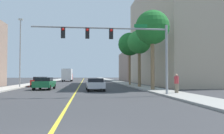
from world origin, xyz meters
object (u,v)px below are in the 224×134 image
car_red (40,81)px  palm_far (130,44)px  pedestrian (176,83)px  street_lamp (20,49)px  palm_mid (139,43)px  car_green (45,83)px  delivery_truck (67,75)px  car_silver (95,84)px  traffic_signal_mast (120,40)px  palm_near (152,28)px

car_red → palm_far: bearing=-172.3°
palm_far → pedestrian: 17.70m
street_lamp → palm_mid: (15.87, -1.37, 0.95)m
car_green → delivery_truck: bearing=93.0°
palm_mid → street_lamp: bearing=175.1°
car_silver → car_green: bearing=156.5°
car_silver → pedestrian: 8.97m
car_silver → pedestrian: bearing=-41.9°
palm_mid → palm_far: palm_far is taller
traffic_signal_mast → car_red: traffic_signal_mast is taller
palm_far → car_silver: size_ratio=1.98×
palm_near → car_red: (-13.85, 10.35, -6.07)m
traffic_signal_mast → palm_mid: palm_mid is taller
traffic_signal_mast → car_red: (-9.43, 16.14, -3.75)m
street_lamp → palm_far: 16.49m
car_silver → traffic_signal_mast: bearing=-77.8°
traffic_signal_mast → car_silver: (-1.74, 6.83, -3.79)m
street_lamp → palm_mid: street_lamp is taller
delivery_truck → pedestrian: bearing=-73.1°
car_green → palm_far: bearing=39.3°
palm_far → car_green: size_ratio=2.14×
traffic_signal_mast → palm_near: palm_near is taller
palm_near → car_silver: 8.74m
car_red → car_green: size_ratio=0.98×
car_silver → street_lamp: bearing=144.8°
car_green → street_lamp: bearing=136.8°
traffic_signal_mast → palm_far: size_ratio=1.30×
palm_near → palm_mid: palm_near is taller
palm_mid → car_red: bearing=162.6°
palm_near → palm_far: 12.05m
car_red → car_green: car_red is taller
street_lamp → delivery_truck: 29.68m
street_lamp → palm_mid: 15.95m
palm_mid → pedestrian: palm_mid is taller
palm_near → car_silver: size_ratio=2.03×
delivery_truck → pedestrian: (12.79, -41.33, -0.74)m
palm_near → car_red: bearing=143.2°
car_silver → car_red: bearing=127.4°
street_lamp → car_silver: 12.42m
palm_far → car_silver: palm_far is taller
palm_near → car_green: (-11.96, 3.32, -6.07)m
palm_near → car_red: size_ratio=2.24×
delivery_truck → pedestrian: size_ratio=4.87×
palm_far → traffic_signal_mast: bearing=-103.5°
traffic_signal_mast → car_green: 12.40m
car_red → car_green: (1.89, -7.03, -0.01)m
palm_mid → delivery_truck: (-12.04, 30.61, -4.36)m
palm_near → car_green: bearing=164.5°
palm_far → car_red: bearing=-173.0°
palm_near → pedestrian: bearing=-81.2°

